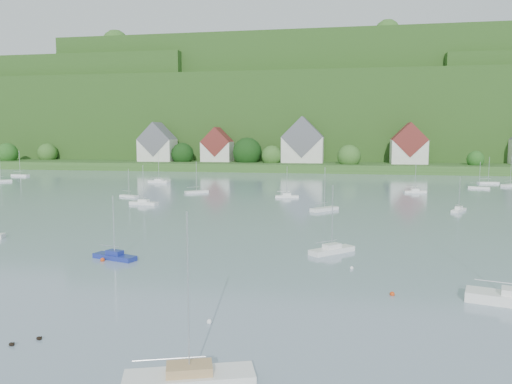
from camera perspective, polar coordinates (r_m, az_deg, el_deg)
far_shore_strip at (r=210.84m, az=4.27°, el=3.18°), size 600.00×60.00×3.00m
forested_ridge at (r=278.88m, az=5.87°, el=8.38°), size 620.00×181.22×69.89m
village_building_0 at (r=210.88m, az=-11.19°, el=5.25°), size 14.00×10.40×16.00m
village_building_1 at (r=205.06m, az=-4.44°, el=5.11°), size 12.00×9.36×14.00m
village_building_2 at (r=198.09m, az=5.37°, el=5.49°), size 16.00×11.44×18.00m
village_building_3 at (r=196.75m, az=17.05°, el=4.98°), size 13.00×10.40×15.50m
near_sailboat_1 at (r=58.38m, az=-15.84°, el=-7.01°), size 5.52×3.04×7.18m
near_sailboat_2 at (r=29.72m, az=-7.61°, el=-20.22°), size 7.51×4.22×9.77m
near_sailboat_3 at (r=59.77m, az=8.66°, el=-6.49°), size 5.42×5.35×8.03m
mooring_buoy_0 at (r=58.00m, az=-17.12°, el=-7.55°), size 0.50×0.50×0.50m
mooring_buoy_1 at (r=38.27m, az=-5.35°, el=-14.69°), size 0.40×0.40×0.40m
mooring_buoy_2 at (r=45.72m, az=15.29°, el=-11.32°), size 0.44×0.44×0.44m
mooring_buoy_4 at (r=53.27m, az=10.87°, el=-8.63°), size 0.38×0.38×0.38m
duck_pair at (r=38.12m, az=-24.82°, el=-15.21°), size 1.63×1.46×0.30m
far_sailboat_cluster at (r=126.88m, az=8.62°, el=0.39°), size 195.10×62.98×8.71m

